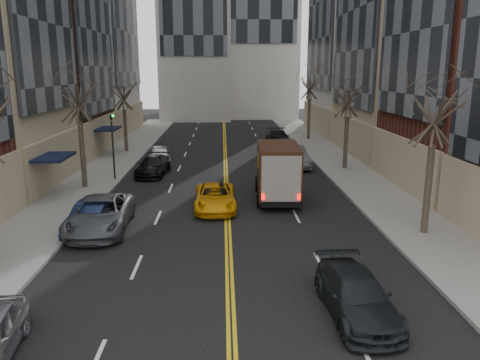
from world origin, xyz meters
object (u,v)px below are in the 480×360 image
object	(u,v)px
taxi	(215,197)
pedestrian	(222,196)
observer_sedan	(356,295)
ups_truck	(278,172)

from	to	relation	value
taxi	pedestrian	distance (m)	0.38
observer_sedan	pedestrian	world-z (taller)	pedestrian
taxi	pedestrian	xyz separation A→B (m)	(0.36, -0.05, 0.10)
ups_truck	observer_sedan	distance (m)	13.11
ups_truck	pedestrian	size ratio (longest dim) A/B	4.00
observer_sedan	pedestrian	size ratio (longest dim) A/B	3.03
ups_truck	taxi	bearing A→B (deg)	-149.88
observer_sedan	taxi	bearing A→B (deg)	108.63
ups_truck	observer_sedan	world-z (taller)	ups_truck
pedestrian	taxi	bearing A→B (deg)	85.64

